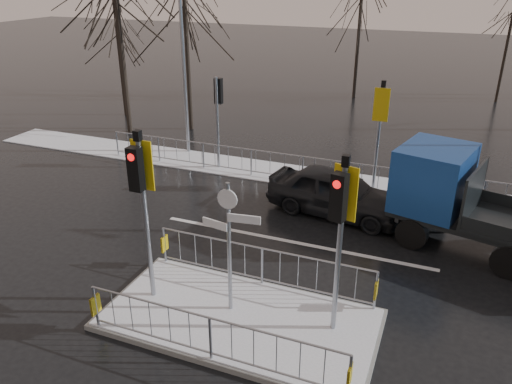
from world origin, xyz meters
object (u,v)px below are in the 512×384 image
at_px(traffic_island, 239,307).
at_px(street_lamp_left, 184,43).
at_px(car_far_lane, 337,192).
at_px(flatbed_truck, 462,197).

height_order(traffic_island, street_lamp_left, street_lamp_left).
relative_size(car_far_lane, flatbed_truck, 0.70).
relative_size(traffic_island, street_lamp_left, 0.73).
bearing_deg(car_far_lane, street_lamp_left, 72.30).
distance_m(traffic_island, car_far_lane, 6.08).
relative_size(flatbed_truck, street_lamp_left, 0.76).
bearing_deg(flatbed_truck, street_lamp_left, 159.11).
xyz_separation_m(flatbed_truck, street_lamp_left, (-10.70, 4.09, 3.05)).
distance_m(traffic_island, street_lamp_left, 12.17).
height_order(flatbed_truck, street_lamp_left, street_lamp_left).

